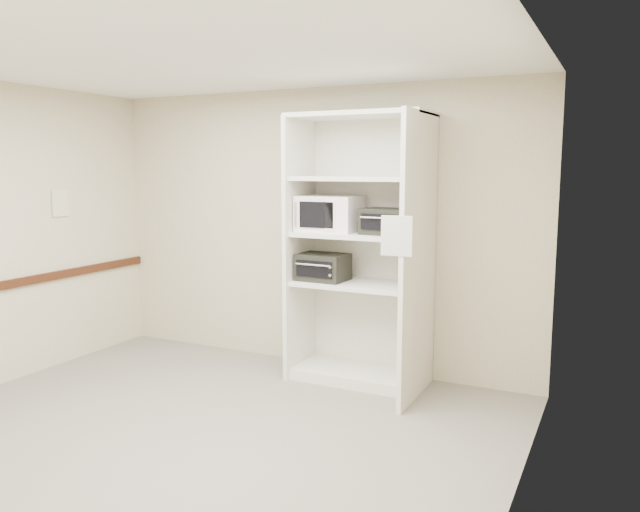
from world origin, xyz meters
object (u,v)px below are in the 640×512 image
at_px(toaster_oven_upper, 386,221).
at_px(toaster_oven_lower, 323,267).
at_px(shelving_unit, 364,259).
at_px(microwave, 330,213).

xyz_separation_m(toaster_oven_upper, toaster_oven_lower, (-0.60, -0.01, -0.44)).
height_order(shelving_unit, microwave, shelving_unit).
bearing_deg(shelving_unit, toaster_oven_upper, -12.47).
xyz_separation_m(shelving_unit, microwave, (-0.35, 0.00, 0.40)).
height_order(toaster_oven_upper, toaster_oven_lower, toaster_oven_upper).
relative_size(microwave, toaster_oven_upper, 1.36).
height_order(microwave, toaster_oven_upper, microwave).
distance_m(shelving_unit, microwave, 0.53).
xyz_separation_m(shelving_unit, toaster_oven_lower, (-0.38, -0.06, -0.09)).
relative_size(shelving_unit, microwave, 4.50).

